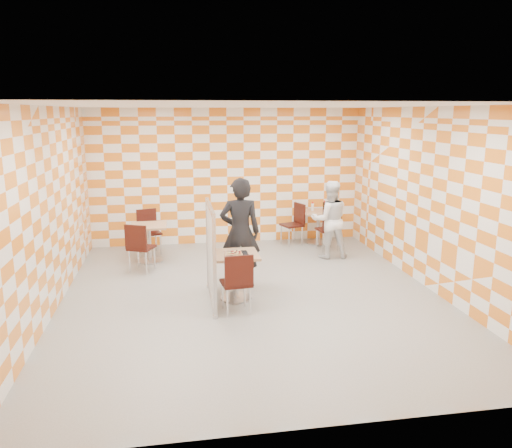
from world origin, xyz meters
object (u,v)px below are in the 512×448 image
at_px(soda_bottle, 324,206).
at_px(main_table, 236,268).
at_px(partition, 211,253).
at_px(man_white, 330,220).
at_px(chair_second_side, 295,221).
at_px(empty_table, 149,237).
at_px(chair_second_front, 330,226).
at_px(chair_main_front, 237,279).
at_px(chair_empty_near, 139,244).
at_px(man_dark, 240,233).
at_px(sport_bottle, 313,207).
at_px(chair_empty_far, 148,228).
at_px(second_table, 318,222).

bearing_deg(soda_bottle, main_table, -127.57).
height_order(main_table, soda_bottle, soda_bottle).
xyz_separation_m(partition, man_white, (2.56, 2.08, -0.00)).
bearing_deg(soda_bottle, chair_second_side, 178.94).
xyz_separation_m(empty_table, chair_second_front, (3.75, 0.15, 0.04)).
bearing_deg(chair_main_front, chair_second_side, 64.43).
distance_m(main_table, partition, 0.49).
distance_m(empty_table, soda_bottle, 3.93).
height_order(chair_second_side, partition, partition).
relative_size(chair_empty_near, man_dark, 0.50).
bearing_deg(empty_table, man_white, -4.71).
height_order(man_dark, sport_bottle, man_dark).
bearing_deg(chair_empty_near, chair_main_front, -55.61).
xyz_separation_m(partition, man_dark, (0.55, 0.70, 0.14)).
height_order(chair_main_front, partition, partition).
relative_size(chair_empty_far, man_dark, 0.50).
height_order(second_table, chair_empty_near, chair_empty_near).
height_order(main_table, partition, partition).
bearing_deg(main_table, chair_main_front, -95.01).
xyz_separation_m(second_table, sport_bottle, (-0.12, 0.10, 0.33)).
bearing_deg(second_table, chair_empty_near, -159.25).
xyz_separation_m(empty_table, sport_bottle, (3.57, 0.87, 0.33)).
xyz_separation_m(partition, soda_bottle, (2.78, 3.18, 0.06)).
distance_m(chair_main_front, sport_bottle, 4.39).
bearing_deg(man_white, second_table, -91.05).
distance_m(man_white, sport_bottle, 1.17).
bearing_deg(sport_bottle, main_table, -123.96).
relative_size(chair_main_front, man_white, 0.59).
bearing_deg(man_white, sport_bottle, -84.86).
distance_m(empty_table, chair_empty_far, 0.64).
distance_m(chair_second_front, man_white, 0.53).
bearing_deg(chair_second_front, sport_bottle, 103.72).
bearing_deg(main_table, chair_empty_near, 134.37).
xyz_separation_m(empty_table, man_white, (3.60, -0.30, 0.28)).
distance_m(chair_second_side, partition, 3.85).
bearing_deg(man_dark, chair_second_front, -136.49).
bearing_deg(partition, chair_second_side, 56.36).
relative_size(sport_bottle, soda_bottle, 0.87).
height_order(chair_empty_far, partition, partition).
bearing_deg(empty_table, chair_empty_far, 93.39).
bearing_deg(second_table, chair_empty_far, -178.01).
xyz_separation_m(chair_empty_near, chair_empty_far, (0.11, 1.33, 0.00)).
bearing_deg(empty_table, chair_main_front, -64.71).
xyz_separation_m(chair_main_front, man_dark, (0.21, 1.24, 0.39)).
relative_size(chair_empty_near, man_white, 0.59).
bearing_deg(chair_main_front, man_white, 49.74).
distance_m(chair_main_front, man_dark, 1.32).
height_order(second_table, man_white, man_white).
height_order(chair_second_side, man_dark, man_dark).
distance_m(main_table, man_white, 2.97).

